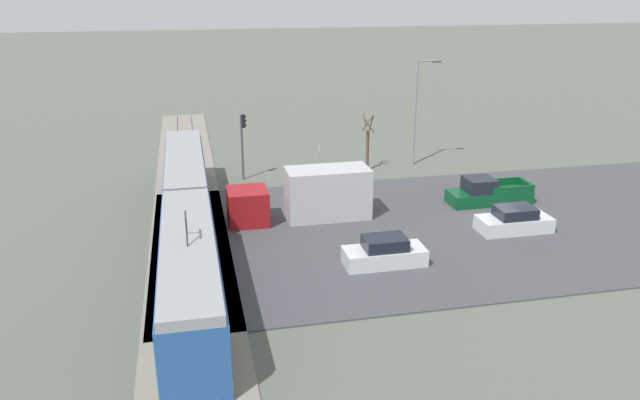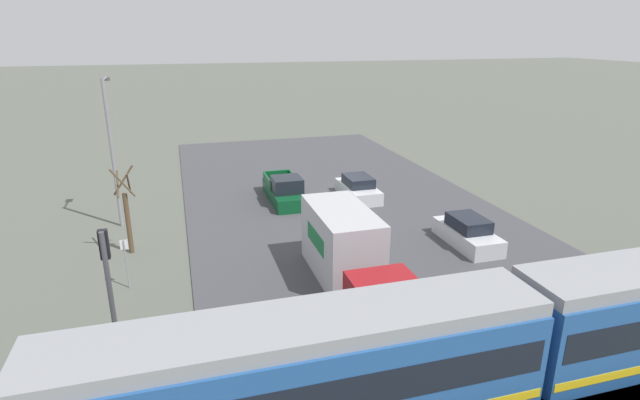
{
  "view_description": "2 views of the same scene",
  "coord_description": "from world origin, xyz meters",
  "px_view_note": "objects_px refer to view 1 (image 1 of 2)",
  "views": [
    {
      "loc": [
        -32.52,
        18.21,
        14.09
      ],
      "look_at": [
        0.13,
        11.13,
        2.22
      ],
      "focal_mm": 35.0,
      "sensor_mm": 36.0,
      "label": 1
    },
    {
      "loc": [
        9.52,
        29.5,
        10.54
      ],
      "look_at": [
        3.02,
        7.0,
        2.66
      ],
      "focal_mm": 28.0,
      "sensor_mm": 36.0,
      "label": 2
    }
  ],
  "objects_px": {
    "box_truck": "(309,196)",
    "sedan_car_1": "(384,253)",
    "no_parking_sign": "(319,157)",
    "pickup_truck": "(488,193)",
    "sedan_car_0": "(514,221)",
    "traffic_light_pole": "(243,138)",
    "street_lamp_near_crossing": "(418,105)",
    "street_tree": "(368,145)",
    "light_rail_tram": "(188,220)"
  },
  "relations": [
    {
      "from": "pickup_truck",
      "to": "street_lamp_near_crossing",
      "type": "relative_size",
      "value": 0.66
    },
    {
      "from": "light_rail_tram",
      "to": "sedan_car_0",
      "type": "height_order",
      "value": "light_rail_tram"
    },
    {
      "from": "light_rail_tram",
      "to": "street_tree",
      "type": "distance_m",
      "value": 18.59
    },
    {
      "from": "pickup_truck",
      "to": "sedan_car_0",
      "type": "bearing_deg",
      "value": 171.68
    },
    {
      "from": "traffic_light_pole",
      "to": "street_lamp_near_crossing",
      "type": "xyz_separation_m",
      "value": [
        1.07,
        -13.8,
        1.6
      ]
    },
    {
      "from": "light_rail_tram",
      "to": "box_truck",
      "type": "relative_size",
      "value": 3.19
    },
    {
      "from": "box_truck",
      "to": "no_parking_sign",
      "type": "distance_m",
      "value": 9.58
    },
    {
      "from": "pickup_truck",
      "to": "street_tree",
      "type": "height_order",
      "value": "street_tree"
    },
    {
      "from": "pickup_truck",
      "to": "traffic_light_pole",
      "type": "bearing_deg",
      "value": 59.74
    },
    {
      "from": "light_rail_tram",
      "to": "street_lamp_near_crossing",
      "type": "bearing_deg",
      "value": -53.78
    },
    {
      "from": "box_truck",
      "to": "street_tree",
      "type": "bearing_deg",
      "value": -34.78
    },
    {
      "from": "sedan_car_0",
      "to": "no_parking_sign",
      "type": "height_order",
      "value": "no_parking_sign"
    },
    {
      "from": "box_truck",
      "to": "pickup_truck",
      "type": "xyz_separation_m",
      "value": [
        0.23,
        -12.1,
        -0.77
      ]
    },
    {
      "from": "sedan_car_1",
      "to": "street_tree",
      "type": "xyz_separation_m",
      "value": [
        16.69,
        -3.96,
        1.32
      ]
    },
    {
      "from": "traffic_light_pole",
      "to": "sedan_car_0",
      "type": "bearing_deg",
      "value": -133.35
    },
    {
      "from": "sedan_car_1",
      "to": "box_truck",
      "type": "bearing_deg",
      "value": -160.85
    },
    {
      "from": "street_tree",
      "to": "no_parking_sign",
      "type": "relative_size",
      "value": 1.99
    },
    {
      "from": "sedan_car_0",
      "to": "traffic_light_pole",
      "type": "xyz_separation_m",
      "value": [
        13.66,
        14.47,
        2.49
      ]
    },
    {
      "from": "box_truck",
      "to": "sedan_car_0",
      "type": "relative_size",
      "value": 2.03
    },
    {
      "from": "street_tree",
      "to": "street_lamp_near_crossing",
      "type": "relative_size",
      "value": 0.54
    },
    {
      "from": "box_truck",
      "to": "street_tree",
      "type": "height_order",
      "value": "street_tree"
    },
    {
      "from": "box_truck",
      "to": "traffic_light_pole",
      "type": "distance_m",
      "value": 9.73
    },
    {
      "from": "sedan_car_1",
      "to": "street_tree",
      "type": "relative_size",
      "value": 0.95
    },
    {
      "from": "sedan_car_0",
      "to": "sedan_car_1",
      "type": "xyz_separation_m",
      "value": [
        -2.75,
        8.85,
        0.01
      ]
    },
    {
      "from": "light_rail_tram",
      "to": "sedan_car_1",
      "type": "distance_m",
      "value": 10.8
    },
    {
      "from": "pickup_truck",
      "to": "street_tree",
      "type": "xyz_separation_m",
      "value": [
        9.13,
        5.6,
        1.28
      ]
    },
    {
      "from": "street_lamp_near_crossing",
      "to": "box_truck",
      "type": "bearing_deg",
      "value": 133.42
    },
    {
      "from": "traffic_light_pole",
      "to": "no_parking_sign",
      "type": "height_order",
      "value": "traffic_light_pole"
    },
    {
      "from": "light_rail_tram",
      "to": "street_lamp_near_crossing",
      "type": "xyz_separation_m",
      "value": [
        13.22,
        -18.05,
        3.03
      ]
    },
    {
      "from": "sedan_car_1",
      "to": "traffic_light_pole",
      "type": "bearing_deg",
      "value": -161.08
    },
    {
      "from": "sedan_car_1",
      "to": "no_parking_sign",
      "type": "relative_size",
      "value": 1.89
    },
    {
      "from": "light_rail_tram",
      "to": "no_parking_sign",
      "type": "xyz_separation_m",
      "value": [
        12.28,
        -9.95,
        -0.37
      ]
    },
    {
      "from": "pickup_truck",
      "to": "sedan_car_0",
      "type": "relative_size",
      "value": 1.28
    },
    {
      "from": "street_lamp_near_crossing",
      "to": "no_parking_sign",
      "type": "xyz_separation_m",
      "value": [
        -0.93,
        8.1,
        -3.4
      ]
    },
    {
      "from": "traffic_light_pole",
      "to": "box_truck",
      "type": "bearing_deg",
      "value": -161.27
    },
    {
      "from": "street_tree",
      "to": "no_parking_sign",
      "type": "height_order",
      "value": "street_tree"
    },
    {
      "from": "sedan_car_1",
      "to": "street_lamp_near_crossing",
      "type": "distance_m",
      "value": 19.72
    },
    {
      "from": "box_truck",
      "to": "sedan_car_1",
      "type": "relative_size",
      "value": 2.05
    },
    {
      "from": "light_rail_tram",
      "to": "street_tree",
      "type": "relative_size",
      "value": 6.22
    },
    {
      "from": "traffic_light_pole",
      "to": "street_tree",
      "type": "bearing_deg",
      "value": -88.34
    },
    {
      "from": "street_tree",
      "to": "street_lamp_near_crossing",
      "type": "xyz_separation_m",
      "value": [
        0.79,
        -4.22,
        2.75
      ]
    },
    {
      "from": "light_rail_tram",
      "to": "sedan_car_1",
      "type": "xyz_separation_m",
      "value": [
        -4.26,
        -9.87,
        -1.04
      ]
    },
    {
      "from": "pickup_truck",
      "to": "sedan_car_0",
      "type": "distance_m",
      "value": 4.86
    },
    {
      "from": "sedan_car_1",
      "to": "no_parking_sign",
      "type": "xyz_separation_m",
      "value": [
        16.54,
        -0.08,
        0.67
      ]
    },
    {
      "from": "street_lamp_near_crossing",
      "to": "sedan_car_0",
      "type": "bearing_deg",
      "value": -177.4
    },
    {
      "from": "sedan_car_0",
      "to": "sedan_car_1",
      "type": "relative_size",
      "value": 1.01
    },
    {
      "from": "street_tree",
      "to": "street_lamp_near_crossing",
      "type": "bearing_deg",
      "value": -79.4
    },
    {
      "from": "sedan_car_0",
      "to": "street_tree",
      "type": "bearing_deg",
      "value": -160.65
    },
    {
      "from": "light_rail_tram",
      "to": "pickup_truck",
      "type": "height_order",
      "value": "light_rail_tram"
    },
    {
      "from": "pickup_truck",
      "to": "street_tree",
      "type": "relative_size",
      "value": 1.23
    }
  ]
}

